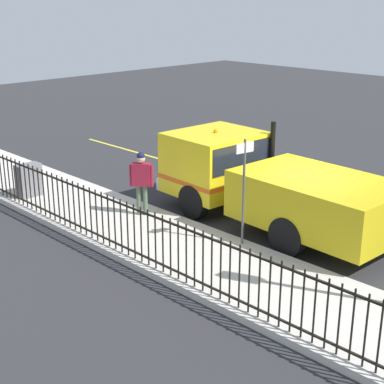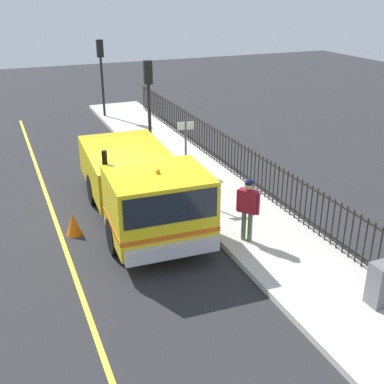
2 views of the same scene
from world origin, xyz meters
TOP-DOWN VIEW (x-y plane):
  - ground_plane at (0.00, 0.00)m, footprint 60.76×60.76m
  - sidewalk_slab at (3.21, 0.00)m, footprint 2.81×27.62m
  - lane_marking at (-2.06, 0.00)m, footprint 0.12×24.86m
  - work_truck at (0.32, -1.18)m, footprint 2.81×6.98m
  - worker_standing at (2.48, -3.49)m, footprint 0.49×0.53m
  - iron_fence at (4.41, 0.00)m, footprint 0.04×23.51m
  - utility_cabinet at (3.85, -7.06)m, footprint 0.71×0.42m
  - traffic_cone at (-1.69, -1.09)m, footprint 0.44×0.44m
  - street_sign at (2.04, -0.28)m, footprint 0.50×0.12m

SIDE VIEW (x-z plane):
  - ground_plane at x=0.00m, z-range 0.00..0.00m
  - lane_marking at x=-2.06m, z-range 0.00..0.01m
  - sidewalk_slab at x=3.21m, z-range 0.00..0.16m
  - traffic_cone at x=-1.69m, z-range 0.00..0.63m
  - utility_cabinet at x=3.85m, z-range 0.16..1.14m
  - iron_fence at x=4.41m, z-range 0.17..1.48m
  - work_truck at x=0.32m, z-range -0.04..2.49m
  - worker_standing at x=2.48m, z-range 0.36..2.12m
  - street_sign at x=2.04m, z-range 0.46..3.04m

